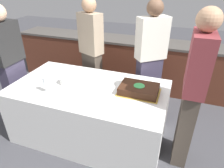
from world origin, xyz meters
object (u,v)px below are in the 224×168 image
at_px(cake, 139,89).
at_px(plate_stack, 67,80).
at_px(person_seated_left, 11,65).
at_px(person_standing_back, 92,53).
at_px(wine_glass, 45,83).
at_px(person_seated_right, 192,93).
at_px(person_cutting_cake, 150,61).

xyz_separation_m(cake, plate_stack, (-0.91, -0.08, -0.00)).
bearing_deg(person_seated_left, person_standing_back, -49.68).
bearing_deg(wine_glass, person_seated_left, 160.62).
bearing_deg(person_seated_right, cake, -98.16).
height_order(wine_glass, person_standing_back, person_standing_back).
distance_m(plate_stack, person_seated_left, 0.89).
xyz_separation_m(plate_stack, person_standing_back, (-0.00, 0.75, 0.10)).
distance_m(cake, wine_glass, 1.09).
height_order(cake, plate_stack, cake).
xyz_separation_m(cake, person_seated_right, (0.57, -0.08, 0.12)).
distance_m(wine_glass, person_seated_left, 0.81).
xyz_separation_m(person_seated_left, person_seated_right, (2.36, 0.00, 0.04)).
distance_m(wine_glass, person_standing_back, 1.02).
bearing_deg(plate_stack, person_seated_right, 0.00).
height_order(person_cutting_cake, person_standing_back, person_cutting_cake).
distance_m(plate_stack, wine_glass, 0.31).
height_order(person_seated_right, person_standing_back, person_seated_right).
xyz_separation_m(person_cutting_cake, person_standing_back, (-0.91, 0.00, 0.00)).
bearing_deg(wine_glass, person_seated_right, 9.51).
distance_m(wine_glass, person_cutting_cake, 1.45).
relative_size(plate_stack, person_standing_back, 0.11).
xyz_separation_m(plate_stack, wine_glass, (-0.12, -0.27, 0.08)).
bearing_deg(person_cutting_cake, cake, 50.70).
bearing_deg(person_seated_left, plate_stack, -90.01).
bearing_deg(person_cutting_cake, wine_glass, 5.28).
distance_m(cake, person_seated_right, 0.59).
bearing_deg(person_cutting_cake, person_standing_back, -39.30).
xyz_separation_m(wine_glass, person_standing_back, (0.12, 1.02, 0.02)).
height_order(plate_stack, wine_glass, wine_glass).
distance_m(person_cutting_cake, person_standing_back, 0.91).
relative_size(person_cutting_cake, person_seated_left, 1.02).
distance_m(plate_stack, person_standing_back, 0.76).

